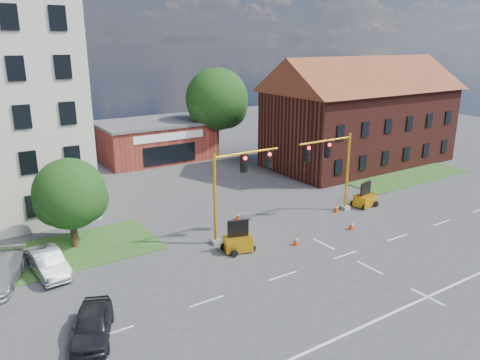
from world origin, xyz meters
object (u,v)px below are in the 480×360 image
at_px(signal_mast_east, 333,165).
at_px(sedan_dark, 93,324).
at_px(trailer_east, 365,199).
at_px(pickup_white, 327,171).
at_px(signal_mast_west, 236,183).
at_px(trailer_west, 238,242).

relative_size(signal_mast_east, sedan_dark, 1.51).
height_order(trailer_east, sedan_dark, trailer_east).
bearing_deg(pickup_white, signal_mast_west, 100.18).
height_order(trailer_west, pickup_white, trailer_west).
bearing_deg(pickup_white, signal_mast_east, 122.70).
height_order(signal_mast_east, trailer_east, signal_mast_east).
xyz_separation_m(signal_mast_east, trailer_west, (-9.73, -1.81, -3.29)).
distance_m(signal_mast_west, pickup_white, 17.25).
bearing_deg(pickup_white, sedan_dark, 100.80).
distance_m(signal_mast_east, trailer_east, 4.82).
xyz_separation_m(signal_mast_west, signal_mast_east, (8.71, 0.00, 0.00)).
bearing_deg(signal_mast_east, trailer_east, -5.63).
bearing_deg(trailer_west, signal_mast_west, 79.30).
bearing_deg(signal_mast_west, trailer_west, -119.36).
xyz_separation_m(signal_mast_west, pickup_white, (15.28, 7.35, -3.17)).
relative_size(trailer_west, sedan_dark, 0.50).
bearing_deg(trailer_east, signal_mast_west, 167.61).
relative_size(signal_mast_west, sedan_dark, 1.51).
height_order(trailer_west, sedan_dark, trailer_west).
bearing_deg(sedan_dark, trailer_east, 35.65).
relative_size(pickup_white, sedan_dark, 1.32).
bearing_deg(signal_mast_west, sedan_dark, -152.87).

